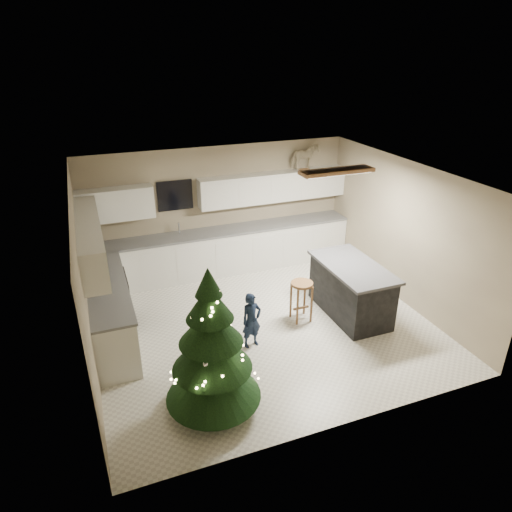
% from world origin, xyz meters
% --- Properties ---
extents(ground_plane, '(5.50, 5.50, 0.00)m').
position_xyz_m(ground_plane, '(0.00, 0.00, 0.00)').
color(ground_plane, silver).
extents(room_shell, '(5.52, 5.02, 2.61)m').
position_xyz_m(room_shell, '(0.02, 0.00, 1.75)').
color(room_shell, tan).
rests_on(room_shell, ground_plane).
extents(cabinetry, '(5.50, 3.20, 2.00)m').
position_xyz_m(cabinetry, '(-0.91, 1.65, 0.76)').
color(cabinetry, silver).
rests_on(cabinetry, ground_plane).
extents(island, '(0.90, 1.70, 0.95)m').
position_xyz_m(island, '(1.58, -0.21, 0.48)').
color(island, black).
rests_on(island, ground_plane).
extents(bar_stool, '(0.38, 0.38, 0.72)m').
position_xyz_m(bar_stool, '(0.68, -0.08, 0.55)').
color(bar_stool, brown).
rests_on(bar_stool, ground_plane).
extents(christmas_tree, '(1.30, 1.25, 2.07)m').
position_xyz_m(christmas_tree, '(-1.35, -1.60, 0.85)').
color(christmas_tree, '#3F2816').
rests_on(christmas_tree, ground_plane).
extents(toddler, '(0.37, 0.28, 0.93)m').
position_xyz_m(toddler, '(-0.40, -0.49, 0.46)').
color(toddler, black).
rests_on(toddler, ground_plane).
extents(rocking_horse, '(0.63, 0.35, 0.53)m').
position_xyz_m(rocking_horse, '(1.85, 2.33, 2.27)').
color(rocking_horse, brown).
rests_on(rocking_horse, cabinetry).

